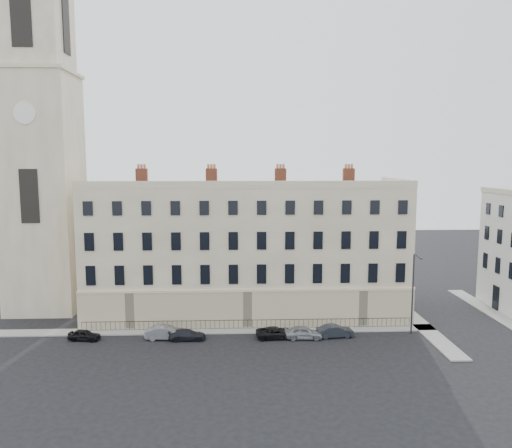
{
  "coord_description": "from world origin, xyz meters",
  "views": [
    {
      "loc": [
        -7.21,
        -45.98,
        17.96
      ],
      "look_at": [
        -4.92,
        10.0,
        10.76
      ],
      "focal_mm": 35.0,
      "sensor_mm": 36.0,
      "label": 1
    }
  ],
  "objects_px": {
    "car_a": "(84,335)",
    "car_d": "(276,333)",
    "car_f": "(335,331)",
    "car_b": "(166,332)",
    "car_e": "(303,332)",
    "streetlamp": "(413,290)",
    "car_c": "(187,335)"
  },
  "relations": [
    {
      "from": "car_a",
      "to": "car_d",
      "type": "bearing_deg",
      "value": -82.55
    },
    {
      "from": "car_d",
      "to": "car_f",
      "type": "bearing_deg",
      "value": -93.14
    },
    {
      "from": "car_b",
      "to": "car_f",
      "type": "relative_size",
      "value": 1.09
    },
    {
      "from": "car_d",
      "to": "car_e",
      "type": "distance_m",
      "value": 2.78
    },
    {
      "from": "car_a",
      "to": "car_b",
      "type": "bearing_deg",
      "value": -81.71
    },
    {
      "from": "streetlamp",
      "to": "car_c",
      "type": "bearing_deg",
      "value": -170.57
    },
    {
      "from": "car_f",
      "to": "streetlamp",
      "type": "relative_size",
      "value": 0.45
    },
    {
      "from": "car_b",
      "to": "car_f",
      "type": "distance_m",
      "value": 17.19
    },
    {
      "from": "car_e",
      "to": "car_f",
      "type": "bearing_deg",
      "value": -80.49
    },
    {
      "from": "car_a",
      "to": "car_f",
      "type": "xyz_separation_m",
      "value": [
        25.33,
        -0.13,
        0.08
      ]
    },
    {
      "from": "car_c",
      "to": "car_f",
      "type": "bearing_deg",
      "value": -91.06
    },
    {
      "from": "car_f",
      "to": "car_d",
      "type": "bearing_deg",
      "value": 84.12
    },
    {
      "from": "car_b",
      "to": "car_e",
      "type": "height_order",
      "value": "car_b"
    },
    {
      "from": "car_c",
      "to": "car_a",
      "type": "bearing_deg",
      "value": 86.12
    },
    {
      "from": "car_e",
      "to": "streetlamp",
      "type": "bearing_deg",
      "value": -81.53
    },
    {
      "from": "car_d",
      "to": "car_e",
      "type": "xyz_separation_m",
      "value": [
        2.76,
        -0.28,
        0.09
      ]
    },
    {
      "from": "car_a",
      "to": "streetlamp",
      "type": "bearing_deg",
      "value": -81.16
    },
    {
      "from": "car_a",
      "to": "car_f",
      "type": "bearing_deg",
      "value": -82.29
    },
    {
      "from": "car_c",
      "to": "car_d",
      "type": "xyz_separation_m",
      "value": [
        8.94,
        0.17,
        0.02
      ]
    },
    {
      "from": "car_e",
      "to": "car_b",
      "type": "bearing_deg",
      "value": 91.56
    },
    {
      "from": "car_c",
      "to": "streetlamp",
      "type": "relative_size",
      "value": 0.44
    },
    {
      "from": "car_c",
      "to": "car_e",
      "type": "height_order",
      "value": "car_e"
    },
    {
      "from": "car_b",
      "to": "car_d",
      "type": "bearing_deg",
      "value": -90.97
    },
    {
      "from": "car_d",
      "to": "car_c",
      "type": "bearing_deg",
      "value": 87.43
    },
    {
      "from": "car_b",
      "to": "car_c",
      "type": "relative_size",
      "value": 1.11
    },
    {
      "from": "car_d",
      "to": "car_f",
      "type": "xyz_separation_m",
      "value": [
        6.07,
        0.05,
        0.06
      ]
    },
    {
      "from": "car_d",
      "to": "streetlamp",
      "type": "xyz_separation_m",
      "value": [
        14.22,
        0.68,
        4.11
      ]
    },
    {
      "from": "car_b",
      "to": "streetlamp",
      "type": "bearing_deg",
      "value": -88.78
    },
    {
      "from": "car_c",
      "to": "car_d",
      "type": "relative_size",
      "value": 0.92
    },
    {
      "from": "car_a",
      "to": "streetlamp",
      "type": "height_order",
      "value": "streetlamp"
    },
    {
      "from": "car_a",
      "to": "car_d",
      "type": "xyz_separation_m",
      "value": [
        19.26,
        -0.18,
        0.02
      ]
    },
    {
      "from": "car_b",
      "to": "car_e",
      "type": "relative_size",
      "value": 1.07
    }
  ]
}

